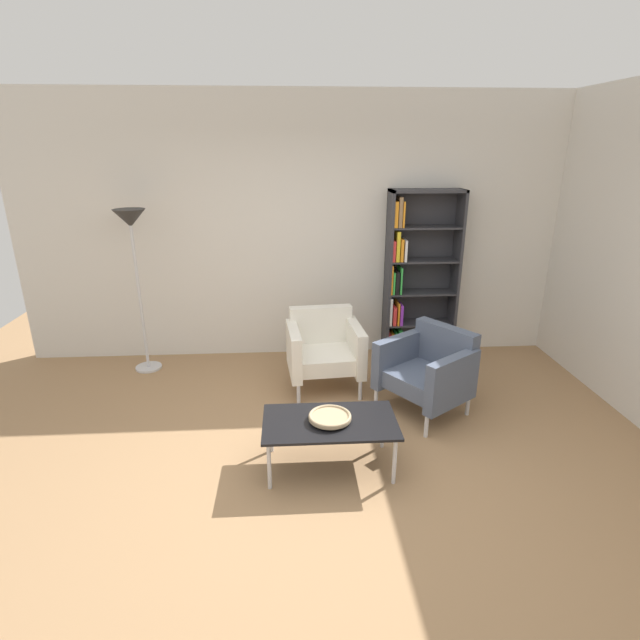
{
  "coord_description": "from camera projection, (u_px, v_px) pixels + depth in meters",
  "views": [
    {
      "loc": [
        -0.23,
        -3.04,
        2.33
      ],
      "look_at": [
        0.02,
        0.84,
        0.95
      ],
      "focal_mm": 27.58,
      "sensor_mm": 36.0,
      "label": 1
    }
  ],
  "objects": [
    {
      "name": "coffee_table_low",
      "position": [
        330.0,
        425.0,
        3.67
      ],
      "size": [
        1.0,
        0.56,
        0.4
      ],
      "color": "black",
      "rests_on": "ground_plane"
    },
    {
      "name": "decorative_bowl",
      "position": [
        330.0,
        417.0,
        3.64
      ],
      "size": [
        0.32,
        0.32,
        0.05
      ],
      "color": "tan",
      "rests_on": "coffee_table_low"
    },
    {
      "name": "plaster_back_panel",
      "position": [
        309.0,
        230.0,
        5.48
      ],
      "size": [
        6.4,
        0.12,
        2.9
      ],
      "primitive_type": "cube",
      "color": "silver",
      "rests_on": "ground_plane"
    },
    {
      "name": "armchair_corner_red",
      "position": [
        324.0,
        348.0,
        4.94
      ],
      "size": [
        0.77,
        0.72,
        0.78
      ],
      "rotation": [
        0.0,
        0.0,
        0.09
      ],
      "color": "white",
      "rests_on": "ground_plane"
    },
    {
      "name": "bookshelf_tall",
      "position": [
        414.0,
        278.0,
        5.53
      ],
      "size": [
        0.8,
        0.3,
        1.9
      ],
      "color": "#333338",
      "rests_on": "ground_plane"
    },
    {
      "name": "floor_lamp_torchiere",
      "position": [
        132.0,
        238.0,
        4.98
      ],
      "size": [
        0.32,
        0.32,
        1.74
      ],
      "color": "silver",
      "rests_on": "ground_plane"
    },
    {
      "name": "ground_plane",
      "position": [
        324.0,
        478.0,
        3.66
      ],
      "size": [
        8.32,
        8.32,
        0.0
      ],
      "primitive_type": "plane",
      "color": "#9E7751"
    },
    {
      "name": "armchair_by_bookshelf",
      "position": [
        428.0,
        369.0,
        4.47
      ],
      "size": [
        0.93,
        0.95,
        0.78
      ],
      "rotation": [
        0.0,
        0.0,
        -0.96
      ],
      "color": "#4C566B",
      "rests_on": "ground_plane"
    }
  ]
}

